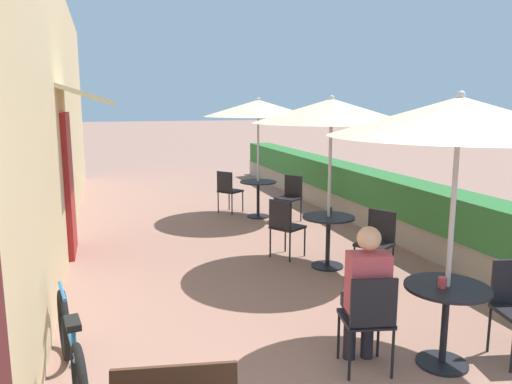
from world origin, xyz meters
TOP-DOWN VIEW (x-y plane):
  - cafe_facade_wall at (-2.54, 7.02)m, footprint 0.98×14.32m
  - planter_hedge at (2.75, 7.06)m, footprint 0.60×13.32m
  - patio_table_near at (0.84, 2.01)m, footprint 0.71×0.71m
  - patio_umbrella_near at (0.84, 2.01)m, footprint 2.10×2.10m
  - cafe_chair_near_left at (0.15, 2.08)m, footprint 0.47×0.47m
  - seated_patron_near_left at (0.17, 2.19)m, footprint 0.40×0.46m
  - coffee_cup_near at (0.78, 2.00)m, footprint 0.07×0.07m
  - patio_table_mid at (1.01, 4.69)m, footprint 0.71×0.71m
  - patio_umbrella_mid at (1.01, 4.69)m, footprint 2.10×2.10m
  - cafe_chair_mid_left at (1.44, 4.14)m, footprint 0.55×0.55m
  - cafe_chair_mid_right at (0.58, 5.25)m, footprint 0.55×0.55m
  - coffee_cup_mid at (1.09, 4.85)m, footprint 0.07×0.07m
  - patio_table_far at (1.00, 7.89)m, footprint 0.71×0.71m
  - patio_umbrella_far at (1.00, 7.89)m, footprint 2.10×2.10m
  - cafe_chair_far_left at (1.48, 7.38)m, footprint 0.56×0.56m
  - cafe_chair_far_right at (0.51, 8.39)m, footprint 0.56×0.56m
  - bicycle_leaning at (-2.20, 2.53)m, footprint 0.33×1.73m

SIDE VIEW (x-z plane):
  - bicycle_leaning at x=-2.20m, z-range -0.03..0.69m
  - patio_table_near at x=0.84m, z-range 0.14..0.86m
  - patio_table_mid at x=1.01m, z-range 0.14..0.86m
  - patio_table_far at x=1.00m, z-range 0.14..0.86m
  - cafe_chair_near_left at x=0.15m, z-range 0.08..0.95m
  - cafe_chair_mid_left at x=1.44m, z-range 0.08..0.95m
  - cafe_chair_mid_right at x=0.58m, z-range 0.08..0.95m
  - cafe_chair_far_left at x=1.48m, z-range 0.08..0.95m
  - cafe_chair_far_right at x=0.51m, z-range 0.08..0.95m
  - planter_hedge at x=2.75m, z-range 0.03..1.04m
  - seated_patron_near_left at x=0.17m, z-range 0.06..1.31m
  - coffee_cup_near at x=0.78m, z-range 0.72..0.81m
  - coffee_cup_mid at x=1.09m, z-range 0.72..0.81m
  - cafe_facade_wall at x=-2.54m, z-range -0.01..4.19m
  - patio_umbrella_near at x=0.84m, z-range 0.96..3.30m
  - patio_umbrella_mid at x=1.01m, z-range 0.96..3.30m
  - patio_umbrella_far at x=1.00m, z-range 0.96..3.30m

